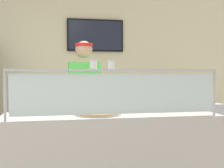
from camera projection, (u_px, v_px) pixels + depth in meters
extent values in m
cube|color=beige|center=(87.00, 74.00, 4.99)|extent=(6.56, 0.08, 2.70)
cube|color=black|center=(95.00, 35.00, 4.93)|extent=(0.94, 0.04, 0.53)
cube|color=#1E2333|center=(96.00, 35.00, 4.91)|extent=(0.89, 0.01, 0.48)
cube|color=#BCB7B2|center=(111.00, 160.00, 3.01)|extent=(2.16, 0.69, 0.95)
cylinder|color=#B2B5BC|center=(5.00, 95.00, 2.51)|extent=(0.02, 0.02, 0.45)
cylinder|color=#B2B5BC|center=(214.00, 92.00, 2.90)|extent=(0.02, 0.02, 0.45)
cube|color=silver|center=(117.00, 94.00, 2.70)|extent=(1.90, 0.01, 0.37)
cube|color=#B2B5BC|center=(117.00, 70.00, 2.70)|extent=(1.96, 0.06, 0.02)
cylinder|color=#9EA0A8|center=(98.00, 114.00, 2.94)|extent=(0.46, 0.46, 0.01)
cylinder|color=tan|center=(98.00, 113.00, 2.93)|extent=(0.44, 0.44, 0.02)
cylinder|color=gold|center=(98.00, 112.00, 2.93)|extent=(0.38, 0.38, 0.01)
cube|color=#ADAFB7|center=(94.00, 111.00, 2.91)|extent=(0.12, 0.29, 0.01)
cylinder|color=white|center=(93.00, 65.00, 2.65)|extent=(0.06, 0.06, 0.07)
cylinder|color=white|center=(93.00, 66.00, 2.65)|extent=(0.05, 0.05, 0.04)
cylinder|color=silver|center=(93.00, 60.00, 2.65)|extent=(0.06, 0.06, 0.02)
cylinder|color=white|center=(111.00, 65.00, 2.68)|extent=(0.06, 0.06, 0.07)
cylinder|color=red|center=(111.00, 66.00, 2.68)|extent=(0.05, 0.05, 0.04)
cylinder|color=silver|center=(111.00, 61.00, 2.68)|extent=(0.06, 0.06, 0.02)
cylinder|color=#23232D|center=(75.00, 145.00, 3.64)|extent=(0.13, 0.13, 0.95)
cylinder|color=#23232D|center=(93.00, 145.00, 3.68)|extent=(0.13, 0.13, 0.95)
cube|color=#4CD14C|center=(84.00, 85.00, 3.63)|extent=(0.38, 0.21, 0.55)
sphere|color=tan|center=(84.00, 50.00, 3.62)|extent=(0.21, 0.21, 0.21)
cylinder|color=red|center=(84.00, 45.00, 3.61)|extent=(0.21, 0.21, 0.04)
cylinder|color=tan|center=(101.00, 93.00, 3.46)|extent=(0.08, 0.34, 0.08)
cube|color=#B7BABF|center=(197.00, 129.00, 4.90)|extent=(0.70, 0.55, 0.87)
cube|color=silver|center=(196.00, 102.00, 4.88)|extent=(0.42, 0.42, 0.04)
cube|color=silver|center=(197.00, 99.00, 4.88)|extent=(0.43, 0.43, 0.04)
cube|color=silver|center=(198.00, 96.00, 4.88)|extent=(0.42, 0.42, 0.05)
cube|color=silver|center=(197.00, 94.00, 4.88)|extent=(0.43, 0.43, 0.04)
cube|color=silver|center=(196.00, 91.00, 4.87)|extent=(0.42, 0.42, 0.04)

